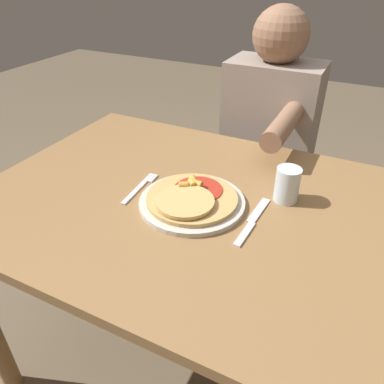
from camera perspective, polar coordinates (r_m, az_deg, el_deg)
name	(u,v)px	position (r m, az deg, el deg)	size (l,w,h in m)	color
ground_plane	(193,360)	(1.58, 0.18, -24.17)	(8.00, 8.00, 0.00)	brown
dining_table	(194,230)	(1.10, 0.23, -5.82)	(1.21, 0.87, 0.75)	olive
plate	(192,202)	(1.01, 0.00, -1.57)	(0.29, 0.29, 0.01)	beige
pizza	(191,198)	(1.00, -0.17, -0.89)	(0.25, 0.25, 0.04)	tan
fork	(141,186)	(1.10, -7.72, 0.89)	(0.03, 0.18, 0.00)	silver
knife	(252,221)	(0.96, 9.13, -4.46)	(0.03, 0.22, 0.00)	silver
drinking_glass	(287,185)	(1.04, 14.31, 1.09)	(0.07, 0.07, 0.10)	silver
person_diner	(269,135)	(1.60, 11.67, 8.56)	(0.36, 0.52, 1.17)	#2D2D38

